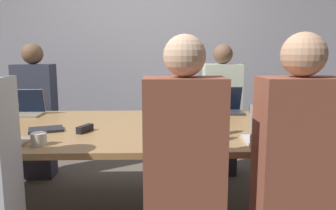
{
  "coord_description": "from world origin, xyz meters",
  "views": [
    {
      "loc": [
        0.24,
        -2.51,
        1.33
      ],
      "look_at": [
        0.31,
        0.1,
        0.91
      ],
      "focal_mm": 35.0,
      "sensor_mm": 36.0,
      "label": 1
    }
  ],
  "objects_px": {
    "person_near_midright": "(184,181)",
    "cup_far_right": "(253,109)",
    "cup_near_left": "(39,139)",
    "person_near_right": "(296,179)",
    "laptop_far_left": "(24,108)",
    "person_far_right": "(221,112)",
    "bottle_near_midright": "(222,121)",
    "laptop_far_right": "(224,105)",
    "laptop_near_right": "(272,133)",
    "bottle_near_right": "(301,121)",
    "laptop_near_midright": "(185,130)",
    "person_far_left": "(36,114)",
    "stapler": "(85,129)"
  },
  "relations": [
    {
      "from": "bottle_near_right",
      "to": "cup_far_right",
      "type": "bearing_deg",
      "value": 93.64
    },
    {
      "from": "person_far_left",
      "to": "person_near_right",
      "type": "relative_size",
      "value": 1.0
    },
    {
      "from": "laptop_far_left",
      "to": "person_far_right",
      "type": "bearing_deg",
      "value": 14.23
    },
    {
      "from": "bottle_near_midright",
      "to": "cup_far_right",
      "type": "relative_size",
      "value": 2.66
    },
    {
      "from": "person_near_right",
      "to": "laptop_far_right",
      "type": "xyz_separation_m",
      "value": [
        -0.07,
        1.5,
        0.14
      ]
    },
    {
      "from": "person_far_left",
      "to": "laptop_near_right",
      "type": "bearing_deg",
      "value": -36.18
    },
    {
      "from": "laptop_far_left",
      "to": "person_far_right",
      "type": "relative_size",
      "value": 0.24
    },
    {
      "from": "laptop_near_midright",
      "to": "stapler",
      "type": "height_order",
      "value": "laptop_near_midright"
    },
    {
      "from": "laptop_near_midright",
      "to": "person_far_right",
      "type": "bearing_deg",
      "value": -109.58
    },
    {
      "from": "person_near_midright",
      "to": "person_near_right",
      "type": "xyz_separation_m",
      "value": [
        0.57,
        -0.01,
        0.01
      ]
    },
    {
      "from": "bottle_near_midright",
      "to": "bottle_near_right",
      "type": "relative_size",
      "value": 0.8
    },
    {
      "from": "person_far_left",
      "to": "laptop_near_right",
      "type": "height_order",
      "value": "person_far_left"
    },
    {
      "from": "bottle_near_right",
      "to": "person_near_midright",
      "type": "bearing_deg",
      "value": -146.52
    },
    {
      "from": "cup_near_left",
      "to": "person_near_right",
      "type": "height_order",
      "value": "person_near_right"
    },
    {
      "from": "person_far_left",
      "to": "laptop_far_right",
      "type": "distance_m",
      "value": 1.96
    },
    {
      "from": "bottle_near_right",
      "to": "laptop_far_right",
      "type": "xyz_separation_m",
      "value": [
        -0.33,
        0.95,
        -0.04
      ]
    },
    {
      "from": "person_near_midright",
      "to": "bottle_near_midright",
      "type": "height_order",
      "value": "person_near_midright"
    },
    {
      "from": "laptop_near_right",
      "to": "person_near_right",
      "type": "relative_size",
      "value": 0.22
    },
    {
      "from": "bottle_near_midright",
      "to": "laptop_near_right",
      "type": "distance_m",
      "value": 0.37
    },
    {
      "from": "person_far_left",
      "to": "bottle_near_right",
      "type": "distance_m",
      "value": 2.61
    },
    {
      "from": "cup_far_right",
      "to": "stapler",
      "type": "height_order",
      "value": "cup_far_right"
    },
    {
      "from": "person_near_right",
      "to": "person_far_right",
      "type": "height_order",
      "value": "person_near_right"
    },
    {
      "from": "bottle_near_midright",
      "to": "laptop_far_left",
      "type": "distance_m",
      "value": 1.85
    },
    {
      "from": "cup_near_left",
      "to": "person_near_right",
      "type": "xyz_separation_m",
      "value": [
        1.44,
        -0.42,
        -0.11
      ]
    },
    {
      "from": "cup_near_left",
      "to": "laptop_far_right",
      "type": "height_order",
      "value": "laptop_far_right"
    },
    {
      "from": "laptop_near_midright",
      "to": "laptop_near_right",
      "type": "relative_size",
      "value": 1.11
    },
    {
      "from": "laptop_far_left",
      "to": "cup_far_right",
      "type": "distance_m",
      "value": 2.13
    },
    {
      "from": "stapler",
      "to": "person_far_right",
      "type": "bearing_deg",
      "value": 68.28
    },
    {
      "from": "person_near_midright",
      "to": "bottle_near_midright",
      "type": "xyz_separation_m",
      "value": [
        0.32,
        0.66,
        0.17
      ]
    },
    {
      "from": "laptop_far_left",
      "to": "person_far_right",
      "type": "distance_m",
      "value": 1.98
    },
    {
      "from": "person_far_left",
      "to": "stapler",
      "type": "distance_m",
      "value": 1.36
    },
    {
      "from": "person_near_midright",
      "to": "cup_far_right",
      "type": "relative_size",
      "value": 17.63
    },
    {
      "from": "cup_far_right",
      "to": "person_near_right",
      "type": "bearing_deg",
      "value": -97.76
    },
    {
      "from": "person_near_right",
      "to": "bottle_near_right",
      "type": "bearing_deg",
      "value": -114.86
    },
    {
      "from": "bottle_near_midright",
      "to": "cup_far_right",
      "type": "xyz_separation_m",
      "value": [
        0.45,
        0.8,
        -0.05
      ]
    },
    {
      "from": "person_far_right",
      "to": "person_far_left",
      "type": "bearing_deg",
      "value": -178.7
    },
    {
      "from": "person_near_midright",
      "to": "laptop_near_midright",
      "type": "bearing_deg",
      "value": -95.28
    },
    {
      "from": "stapler",
      "to": "person_near_midright",
      "type": "bearing_deg",
      "value": -23.97
    },
    {
      "from": "laptop_near_right",
      "to": "person_far_right",
      "type": "relative_size",
      "value": 0.22
    },
    {
      "from": "laptop_near_right",
      "to": "bottle_near_right",
      "type": "xyz_separation_m",
      "value": [
        0.25,
        0.15,
        0.04
      ]
    },
    {
      "from": "cup_near_left",
      "to": "stapler",
      "type": "xyz_separation_m",
      "value": [
        0.21,
        0.33,
        -0.01
      ]
    },
    {
      "from": "person_near_midright",
      "to": "laptop_near_right",
      "type": "bearing_deg",
      "value": -145.75
    },
    {
      "from": "person_near_midright",
      "to": "laptop_far_right",
      "type": "bearing_deg",
      "value": -108.48
    },
    {
      "from": "bottle_near_midright",
      "to": "laptop_far_right",
      "type": "height_order",
      "value": "laptop_far_right"
    },
    {
      "from": "laptop_near_right",
      "to": "cup_far_right",
      "type": "bearing_deg",
      "value": -100.05
    },
    {
      "from": "cup_near_left",
      "to": "laptop_near_midright",
      "type": "relative_size",
      "value": 0.27
    },
    {
      "from": "person_far_left",
      "to": "cup_near_left",
      "type": "bearing_deg",
      "value": -69.06
    },
    {
      "from": "laptop_far_left",
      "to": "person_far_left",
      "type": "relative_size",
      "value": 0.24
    },
    {
      "from": "cup_near_left",
      "to": "bottle_near_midright",
      "type": "xyz_separation_m",
      "value": [
        1.19,
        0.24,
        0.05
      ]
    },
    {
      "from": "person_near_midright",
      "to": "stapler",
      "type": "height_order",
      "value": "person_near_midright"
    }
  ]
}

